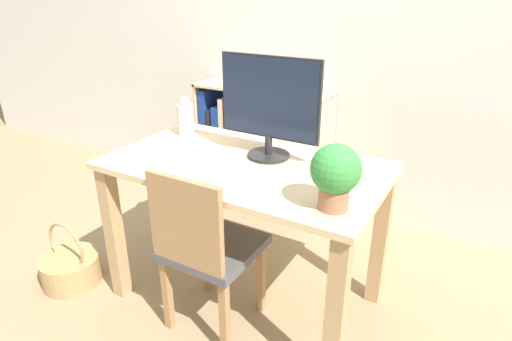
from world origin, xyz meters
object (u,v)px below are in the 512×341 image
object	(u,v)px
monitor	(269,103)
potted_plant	(335,173)
bookshelf	(240,140)
keyboard	(245,171)
vase	(186,118)
basket	(71,268)
chair	(205,246)

from	to	relation	value
monitor	potted_plant	world-z (taller)	monitor
monitor	bookshelf	size ratio (longest dim) A/B	0.50
potted_plant	keyboard	bearing A→B (deg)	165.30
monitor	potted_plant	bearing A→B (deg)	-36.66
vase	basket	xyz separation A→B (m)	(-0.41, -0.57, -0.77)
keyboard	potted_plant	size ratio (longest dim) A/B	1.31
vase	potted_plant	size ratio (longest dim) A/B	0.84
bookshelf	chair	bearing A→B (deg)	-64.24
potted_plant	chair	distance (m)	0.72
monitor	vase	size ratio (longest dim) A/B	2.36
monitor	chair	bearing A→B (deg)	-103.96
keyboard	vase	world-z (taller)	vase
monitor	potted_plant	size ratio (longest dim) A/B	1.99
basket	vase	bearing A→B (deg)	54.25
chair	vase	bearing A→B (deg)	124.88
monitor	basket	xyz separation A→B (m)	(-0.96, -0.51, -0.94)
chair	basket	world-z (taller)	chair
keyboard	bookshelf	size ratio (longest dim) A/B	0.33
monitor	bookshelf	xyz separation A→B (m)	(-0.71, 0.86, -0.58)
monitor	potted_plant	distance (m)	0.58
vase	bookshelf	world-z (taller)	vase
vase	chair	bearing A→B (deg)	-46.05
monitor	vase	distance (m)	0.58
keyboard	bookshelf	distance (m)	1.33
monitor	chair	xyz separation A→B (m)	(-0.10, -0.40, -0.58)
monitor	basket	world-z (taller)	monitor
vase	chair	distance (m)	0.76
chair	monitor	bearing A→B (deg)	66.97
keyboard	basket	bearing A→B (deg)	-162.92
vase	basket	distance (m)	1.05
basket	monitor	bearing A→B (deg)	28.07
basket	keyboard	bearing A→B (deg)	17.08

